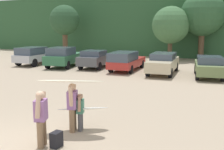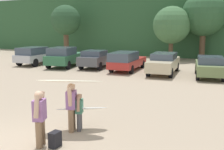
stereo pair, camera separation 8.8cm
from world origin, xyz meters
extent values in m
plane|color=tan|center=(0.00, 0.00, 0.00)|extent=(120.00, 120.00, 0.00)
cube|color=#2D5633|center=(0.00, 30.81, 3.63)|extent=(108.00, 12.00, 7.25)
cylinder|color=brown|center=(-14.33, 21.84, 1.34)|extent=(0.61, 0.61, 2.68)
sphere|color=#284C2D|center=(-14.33, 21.84, 4.20)|extent=(3.58, 3.58, 3.58)
cylinder|color=brown|center=(-1.51, 22.32, 0.99)|extent=(0.44, 0.44, 1.97)
sphere|color=#427042|center=(-1.51, 22.32, 3.58)|extent=(3.78, 3.78, 3.78)
cylinder|color=brown|center=(1.31, 23.93, 1.39)|extent=(0.57, 0.57, 2.77)
sphere|color=#2D5633|center=(1.31, 23.93, 4.65)|extent=(4.42, 4.42, 4.42)
cube|color=silver|center=(-11.54, 13.69, 0.67)|extent=(2.22, 4.60, 0.63)
cube|color=#3F4C5B|center=(-11.48, 12.99, 1.30)|extent=(1.92, 2.66, 0.62)
cylinder|color=black|center=(-12.50, 15.09, 0.36)|extent=(0.27, 0.73, 0.72)
cylinder|color=black|center=(-10.80, 15.22, 0.36)|extent=(0.27, 0.73, 0.72)
cylinder|color=black|center=(-12.27, 12.15, 0.36)|extent=(0.27, 0.73, 0.72)
cylinder|color=black|center=(-10.58, 12.28, 0.36)|extent=(0.27, 0.73, 0.72)
cube|color=#2D6642|center=(-8.38, 13.68, 0.72)|extent=(2.97, 4.93, 0.73)
cube|color=#3F4C5B|center=(-8.21, 13.00, 1.39)|extent=(2.27, 2.67, 0.62)
cylinder|color=black|center=(-9.58, 14.95, 0.35)|extent=(0.38, 0.74, 0.70)
cylinder|color=black|center=(-7.91, 15.37, 0.35)|extent=(0.38, 0.74, 0.70)
cylinder|color=black|center=(-8.85, 12.00, 0.35)|extent=(0.38, 0.74, 0.70)
cylinder|color=black|center=(-7.18, 12.42, 0.35)|extent=(0.38, 0.74, 0.70)
cube|color=#4C4F54|center=(-5.62, 14.34, 0.70)|extent=(2.34, 4.35, 0.71)
cube|color=#3F4C5B|center=(-5.55, 13.86, 1.27)|extent=(1.89, 2.11, 0.44)
cylinder|color=black|center=(-6.60, 15.59, 0.34)|extent=(0.31, 0.70, 0.68)
cylinder|color=black|center=(-5.01, 15.81, 0.34)|extent=(0.31, 0.70, 0.68)
cylinder|color=black|center=(-6.22, 12.88, 0.34)|extent=(0.31, 0.70, 0.68)
cylinder|color=black|center=(-4.63, 13.10, 0.34)|extent=(0.31, 0.70, 0.68)
cube|color=#B72D28|center=(-2.76, 14.35, 0.60)|extent=(2.22, 4.91, 0.56)
cube|color=#3F4C5B|center=(-2.66, 13.34, 1.20)|extent=(1.89, 2.96, 0.64)
cylinder|color=black|center=(-3.70, 15.84, 0.32)|extent=(0.28, 0.65, 0.63)
cylinder|color=black|center=(-2.13, 16.00, 0.32)|extent=(0.28, 0.65, 0.63)
cylinder|color=black|center=(-3.39, 12.71, 0.32)|extent=(0.28, 0.65, 0.63)
cylinder|color=black|center=(-1.82, 12.87, 0.32)|extent=(0.28, 0.65, 0.63)
cube|color=beige|center=(0.27, 13.98, 0.70)|extent=(2.29, 4.95, 0.74)
cube|color=#3F4C5B|center=(0.26, 14.09, 1.29)|extent=(1.87, 2.61, 0.45)
cylinder|color=black|center=(-0.69, 15.45, 0.33)|extent=(0.30, 0.69, 0.66)
cylinder|color=black|center=(0.85, 15.64, 0.33)|extent=(0.30, 0.69, 0.66)
cylinder|color=black|center=(-0.31, 12.32, 0.33)|extent=(0.30, 0.69, 0.66)
cylinder|color=black|center=(1.24, 12.51, 0.33)|extent=(0.30, 0.69, 0.66)
cube|color=#6B7F4C|center=(3.47, 13.97, 0.65)|extent=(2.53, 4.37, 0.68)
cube|color=#3F4C5B|center=(3.55, 13.58, 1.23)|extent=(1.96, 2.29, 0.48)
cylinder|color=black|center=(2.43, 15.13, 0.32)|extent=(0.35, 0.67, 0.63)
cylinder|color=black|center=(3.95, 15.45, 0.32)|extent=(0.35, 0.67, 0.63)
cylinder|color=black|center=(3.00, 12.48, 0.32)|extent=(0.35, 0.67, 0.63)
cylinder|color=black|center=(4.51, 12.80, 0.32)|extent=(0.35, 0.67, 0.63)
cylinder|color=#8C6B4C|center=(0.97, 1.48, 0.38)|extent=(0.18, 0.18, 0.77)
cylinder|color=#8C6B4C|center=(0.86, 1.73, 0.38)|extent=(0.18, 0.18, 0.77)
cube|color=#9966A5|center=(0.92, 1.61, 1.06)|extent=(0.43, 0.48, 0.59)
sphere|color=#D8AD8C|center=(0.92, 1.61, 1.48)|extent=(0.25, 0.25, 0.25)
cylinder|color=#D8AD8C|center=(1.00, 1.41, 1.22)|extent=(0.21, 0.26, 0.63)
cylinder|color=#D8AD8C|center=(0.83, 1.80, 1.22)|extent=(0.29, 0.44, 0.61)
cylinder|color=#4C4C51|center=(1.15, 1.67, 0.30)|extent=(0.14, 0.14, 0.60)
cylinder|color=#4C4C51|center=(1.06, 1.87, 0.30)|extent=(0.14, 0.14, 0.60)
cube|color=#3F7F66|center=(1.11, 1.77, 0.82)|extent=(0.33, 0.37, 0.46)
sphere|color=tan|center=(1.11, 1.77, 1.15)|extent=(0.19, 0.19, 0.19)
cylinder|color=tan|center=(1.17, 1.62, 0.94)|extent=(0.16, 0.20, 0.49)
cylinder|color=tan|center=(1.04, 1.92, 0.94)|extent=(0.19, 0.27, 0.49)
cylinder|color=#8C6B4C|center=(0.86, 0.09, 0.39)|extent=(0.18, 0.18, 0.78)
cylinder|color=#8C6B4C|center=(0.75, 0.35, 0.39)|extent=(0.18, 0.18, 0.78)
cube|color=#9966A5|center=(0.81, 0.22, 1.08)|extent=(0.43, 0.49, 0.60)
sphere|color=#D8AD8C|center=(0.81, 0.22, 1.51)|extent=(0.25, 0.25, 0.25)
cylinder|color=#D8AD8C|center=(0.90, 0.02, 1.24)|extent=(0.25, 0.34, 0.64)
cylinder|color=#D8AD8C|center=(0.72, 0.42, 1.24)|extent=(0.26, 0.37, 0.64)
ellipsoid|color=beige|center=(0.87, 1.58, 1.68)|extent=(2.27, 1.40, 0.17)
ellipsoid|color=white|center=(1.13, 1.88, 0.72)|extent=(1.67, 1.37, 0.20)
cube|color=black|center=(1.22, 0.36, 0.23)|extent=(0.24, 0.34, 0.45)
camera|label=1|loc=(5.99, -5.52, 3.40)|focal=44.05mm
camera|label=2|loc=(6.07, -5.48, 3.40)|focal=44.05mm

